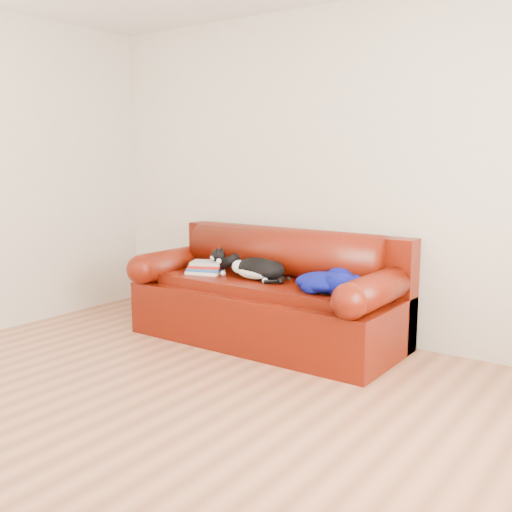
{
  "coord_description": "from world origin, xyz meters",
  "views": [
    {
      "loc": [
        2.33,
        -2.25,
        1.43
      ],
      "look_at": [
        -0.26,
        1.35,
        0.7
      ],
      "focal_mm": 42.0,
      "sensor_mm": 36.0,
      "label": 1
    }
  ],
  "objects_px": {
    "blanket": "(328,281)",
    "sofa_base": "(267,312)",
    "cat": "(257,269)",
    "book_stack": "(206,267)"
  },
  "relations": [
    {
      "from": "cat",
      "to": "blanket",
      "type": "bearing_deg",
      "value": -7.21
    },
    {
      "from": "sofa_base",
      "to": "blanket",
      "type": "bearing_deg",
      "value": -9.68
    },
    {
      "from": "book_stack",
      "to": "blanket",
      "type": "distance_m",
      "value": 1.12
    },
    {
      "from": "blanket",
      "to": "sofa_base",
      "type": "bearing_deg",
      "value": 170.32
    },
    {
      "from": "book_stack",
      "to": "blanket",
      "type": "relative_size",
      "value": 0.61
    },
    {
      "from": "sofa_base",
      "to": "book_stack",
      "type": "distance_m",
      "value": 0.62
    },
    {
      "from": "book_stack",
      "to": "blanket",
      "type": "bearing_deg",
      "value": -0.11
    },
    {
      "from": "cat",
      "to": "book_stack",
      "type": "bearing_deg",
      "value": -179.92
    },
    {
      "from": "sofa_base",
      "to": "book_stack",
      "type": "height_order",
      "value": "book_stack"
    },
    {
      "from": "cat",
      "to": "blanket",
      "type": "relative_size",
      "value": 1.16
    }
  ]
}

